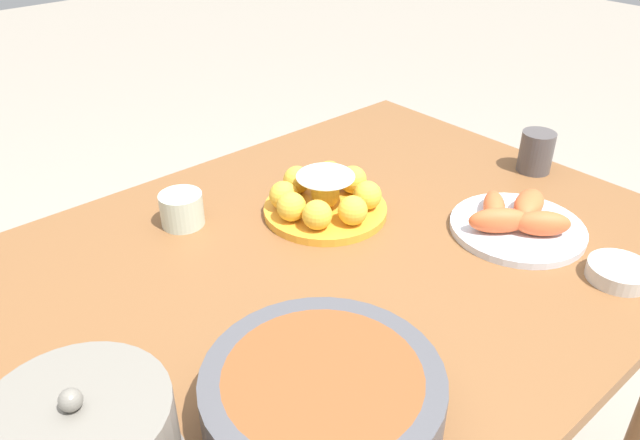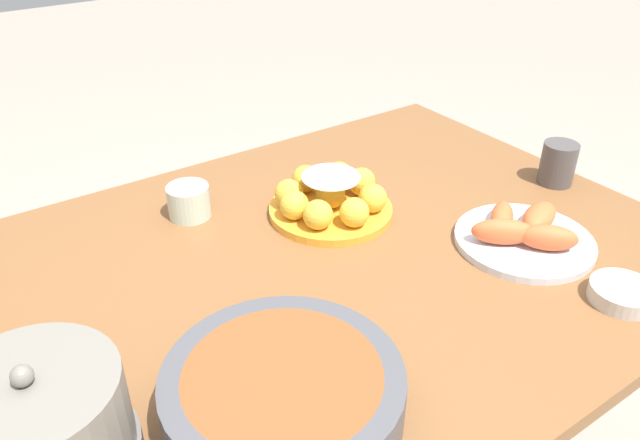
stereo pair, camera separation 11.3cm
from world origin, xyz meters
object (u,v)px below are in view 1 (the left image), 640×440
Objects in this scene: seafood_platter at (517,221)px; cup_far at (536,152)px; dining_table at (314,312)px; serving_bowl at (323,395)px; cake_plate at (325,198)px; sauce_bowl at (619,271)px; cup_near at (182,209)px.

cup_far is (-0.24, -0.12, 0.02)m from seafood_platter.
dining_table is 4.49× the size of serving_bowl.
dining_table is at bearing 42.48° from cake_plate.
sauce_bowl is (-0.36, 0.36, 0.11)m from dining_table.
cake_plate is 0.54m from sauce_bowl.
serving_bowl reaches higher than dining_table.
sauce_bowl is 1.15× the size of cup_far.
dining_table is 15.03× the size of cup_far.
cake_plate is at bearing 146.74° from cup_near.
sauce_bowl is at bearing 169.27° from serving_bowl.
sauce_bowl is 0.40m from cup_far.
cup_far reaches higher than sauce_bowl.
serving_bowl is at bearing -10.73° from sauce_bowl.
dining_table is at bearing 108.97° from cup_near.
seafood_platter is (-0.36, 0.16, 0.12)m from dining_table.
dining_table is 0.32m from cup_near.
cup_near is at bearing -24.38° from cup_far.
serving_bowl is 0.54m from cup_near.
cake_plate is at bearing -137.52° from dining_table.
cup_near is at bearing -54.39° from sauce_bowl.
serving_bowl is at bearing 14.46° from cup_far.
dining_table is 0.36m from serving_bowl.
cup_far reaches higher than serving_bowl.
serving_bowl is at bearing 9.17° from seafood_platter.
cake_plate reaches higher than cup_near.
sauce_bowl is 0.78m from cup_near.
dining_table is 0.52m from sauce_bowl.
sauce_bowl is 0.42× the size of seafood_platter.
seafood_platter is (-0.00, -0.20, 0.01)m from sauce_bowl.
serving_bowl reaches higher than sauce_bowl.
cup_far is (-0.61, 0.04, 0.14)m from dining_table.
serving_bowl is at bearing 47.90° from cake_plate.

